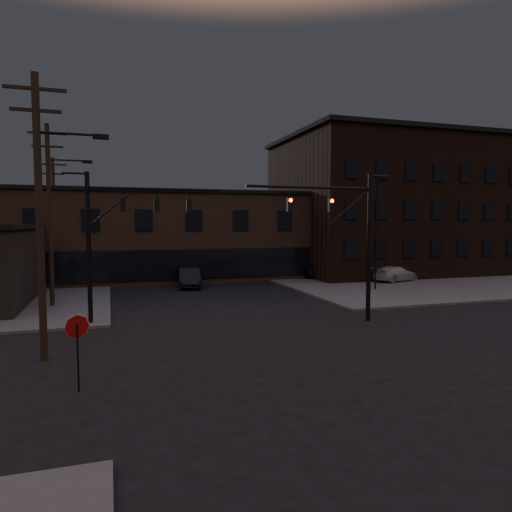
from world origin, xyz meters
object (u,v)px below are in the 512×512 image
at_px(stop_sign, 77,335).
at_px(parked_car_lot_a, 327,270).
at_px(parked_car_lot_b, 396,274).
at_px(car_crossing, 189,278).
at_px(traffic_signal_near, 351,231).
at_px(traffic_signal_far, 114,230).

xyz_separation_m(stop_sign, parked_car_lot_a, (20.59, 23.63, -0.93)).
bearing_deg(parked_car_lot_a, parked_car_lot_b, -126.77).
bearing_deg(car_crossing, traffic_signal_near, -62.58).
xyz_separation_m(parked_car_lot_a, parked_car_lot_b, (4.84, -3.98, -0.09)).
height_order(traffic_signal_far, parked_car_lot_a, traffic_signal_far).
bearing_deg(parked_car_lot_b, traffic_signal_far, 94.70).
relative_size(stop_sign, parked_car_lot_a, 0.56).
xyz_separation_m(parked_car_lot_a, car_crossing, (-13.27, -1.10, -0.11)).
xyz_separation_m(traffic_signal_near, parked_car_lot_a, (7.23, 17.15, -4.02)).
xyz_separation_m(traffic_signal_near, parked_car_lot_b, (12.07, 13.17, -4.11)).
xyz_separation_m(traffic_signal_far, stop_sign, (-1.28, -9.99, -3.17)).
bearing_deg(stop_sign, traffic_signal_far, 82.68).
relative_size(stop_sign, parked_car_lot_b, 0.53).
bearing_deg(parked_car_lot_b, parked_car_lot_a, 33.40).
bearing_deg(parked_car_lot_b, stop_sign, 110.59).
distance_m(traffic_signal_near, stop_sign, 15.17).
bearing_deg(parked_car_lot_b, car_crossing, 63.84).
xyz_separation_m(stop_sign, parked_car_lot_b, (25.42, 19.65, -1.02)).
bearing_deg(traffic_signal_near, traffic_signal_far, 163.83).
distance_m(traffic_signal_near, parked_car_lot_b, 18.32).
height_order(traffic_signal_near, car_crossing, traffic_signal_near).
bearing_deg(parked_car_lot_a, car_crossing, 97.46).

